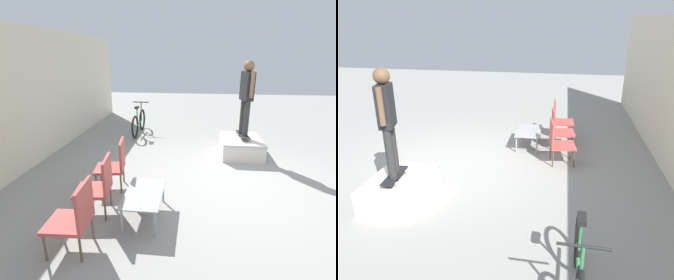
% 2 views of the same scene
% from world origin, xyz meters
% --- Properties ---
extents(ground_plane, '(24.00, 24.00, 0.00)m').
position_xyz_m(ground_plane, '(0.00, 0.00, 0.00)').
color(ground_plane, gray).
extents(house_wall_back, '(12.00, 0.06, 3.00)m').
position_xyz_m(house_wall_back, '(0.00, 4.34, 1.50)').
color(house_wall_back, beige).
rests_on(house_wall_back, ground_plane).
extents(skate_ramp_box, '(1.24, 0.97, 0.44)m').
position_xyz_m(skate_ramp_box, '(1.57, -0.42, 0.21)').
color(skate_ramp_box, silver).
rests_on(skate_ramp_box, ground_plane).
extents(skateboard_on_ramp, '(0.74, 0.31, 0.07)m').
position_xyz_m(skateboard_on_ramp, '(1.62, -0.46, 0.50)').
color(skateboard_on_ramp, black).
rests_on(skateboard_on_ramp, skate_ramp_box).
extents(person_skater, '(0.55, 0.29, 1.76)m').
position_xyz_m(person_skater, '(1.62, -0.46, 1.56)').
color(person_skater, '#2D2D2D').
rests_on(person_skater, skateboard_on_ramp).
extents(coffee_table, '(0.99, 0.57, 0.41)m').
position_xyz_m(coffee_table, '(-1.30, 1.46, 0.36)').
color(coffee_table, '#9E9EA3').
rests_on(coffee_table, ground_plane).
extents(patio_chair_left, '(0.55, 0.55, 0.94)m').
position_xyz_m(patio_chair_left, '(-2.12, 2.18, 0.50)').
color(patio_chair_left, brown).
rests_on(patio_chair_left, ground_plane).
extents(patio_chair_center, '(0.58, 0.58, 0.94)m').
position_xyz_m(patio_chair_center, '(-1.28, 2.18, 0.50)').
color(patio_chair_center, brown).
rests_on(patio_chair_center, ground_plane).
extents(patio_chair_right, '(0.60, 0.60, 0.94)m').
position_xyz_m(patio_chair_right, '(-0.46, 2.18, 0.50)').
color(patio_chair_right, brown).
rests_on(patio_chair_right, ground_plane).
extents(bicycle, '(1.64, 0.52, 0.95)m').
position_xyz_m(bicycle, '(3.08, 2.51, 0.37)').
color(bicycle, black).
rests_on(bicycle, ground_plane).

